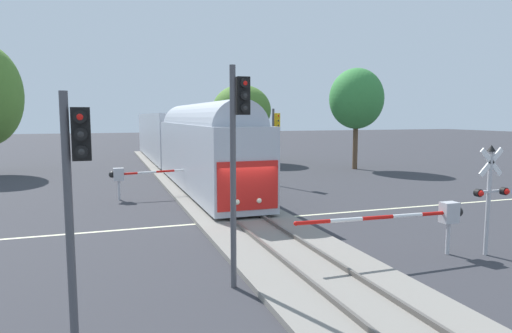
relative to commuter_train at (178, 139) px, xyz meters
name	(u,v)px	position (x,y,z in m)	size (l,w,h in m)	color
ground_plane	(243,220)	(0.00, -18.12, -2.79)	(220.00, 220.00, 0.00)	#333338
road_centre_stripe	(243,220)	(0.00, -18.12, -2.79)	(44.00, 0.20, 0.01)	beige
railway_track	(243,218)	(0.00, -18.12, -2.69)	(4.40, 80.00, 0.32)	gray
commuter_train	(178,139)	(0.00, 0.00, 0.00)	(3.04, 40.68, 5.16)	#B2B7C1
crossing_gate_near	(431,216)	(4.38, -25.09, -1.39)	(6.26, 0.40, 1.80)	#B7B7BC
crossing_signal_mast	(490,188)	(6.29, -25.62, -0.49)	(1.36, 0.44, 3.75)	#B2B2B7
crossing_gate_far	(130,175)	(-4.50, -11.14, -1.38)	(5.77, 0.40, 1.80)	#B7B7BC
traffic_signal_far_side	(275,134)	(5.13, -8.88, 0.68)	(0.53, 0.38, 5.17)	#4C4C51
traffic_signal_median	(238,141)	(-2.48, -25.61, 1.23)	(0.53, 0.38, 6.03)	#4C4C51
traffic_signal_near_left	(75,182)	(-6.40, -28.02, 0.67)	(0.53, 0.38, 5.16)	#4C4C51
maple_right_background	(356,99)	(15.20, -2.53, 3.37)	(4.73, 4.73, 8.83)	brown
elm_centre_background	(242,110)	(7.32, 6.01, 2.43)	(5.88, 5.88, 7.78)	brown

